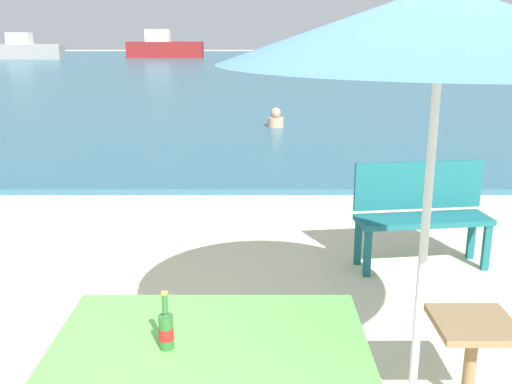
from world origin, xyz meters
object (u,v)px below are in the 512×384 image
swimmer_person (278,119)px  patio_umbrella (444,25)px  boat_sailboat (166,47)px  side_table_wood (473,351)px  boat_tanker (28,49)px  picnic_table_green (214,354)px  beer_bottle_amber (168,328)px  bench_teal_center (423,208)px

swimmer_person → patio_umbrella: bearing=-87.4°
patio_umbrella → boat_sailboat: 42.08m
side_table_wood → swimmer_person: bearing=94.7°
swimmer_person → boat_tanker: (-16.43, 29.44, 0.48)m
picnic_table_green → beer_bottle_amber: bearing=-145.0°
boat_sailboat → side_table_wood: bearing=-79.1°
patio_umbrella → side_table_wood: bearing=20.8°
beer_bottle_amber → boat_tanker: (-15.62, 39.64, -0.13)m
patio_umbrella → side_table_wood: 1.80m
bench_teal_center → beer_bottle_amber: bearing=-124.0°
boat_sailboat → boat_tanker: (-9.28, -2.26, -0.08)m
picnic_table_green → bench_teal_center: size_ratio=1.13×
swimmer_person → boat_tanker: bearing=119.2°
patio_umbrella → bench_teal_center: patio_umbrella is taller
side_table_wood → bench_teal_center: bearing=82.5°
picnic_table_green → boat_tanker: (-15.80, 39.51, 0.07)m
picnic_table_green → bench_teal_center: (1.70, 2.65, -0.11)m
side_table_wood → swimmer_person: 9.58m
beer_bottle_amber → bench_teal_center: 3.37m
boat_sailboat → beer_bottle_amber: bearing=-81.4°
picnic_table_green → swimmer_person: size_ratio=3.41×
bench_teal_center → boat_tanker: 40.80m
picnic_table_green → side_table_wood: picnic_table_green is taller
beer_bottle_amber → boat_tanker: bearing=111.5°
patio_umbrella → boat_sailboat: bearing=100.4°
beer_bottle_amber → side_table_wood: size_ratio=0.49×
beer_bottle_amber → boat_sailboat: size_ratio=0.05×
boat_sailboat → boat_tanker: boat_sailboat is taller
beer_bottle_amber → patio_umbrella: (1.24, 0.53, 1.26)m
beer_bottle_amber → side_table_wood: bearing=22.4°
side_table_wood → boat_sailboat: boat_sailboat is taller
bench_teal_center → boat_sailboat: boat_sailboat is taller
beer_bottle_amber → boat_tanker: boat_tanker is taller
picnic_table_green → bench_teal_center: bench_teal_center is taller
patio_umbrella → boat_sailboat: patio_umbrella is taller
picnic_table_green → boat_tanker: boat_tanker is taller
side_table_wood → swimmer_person: size_ratio=1.32×
beer_bottle_amber → boat_sailboat: bearing=98.6°
patio_umbrella → boat_tanker: patio_umbrella is taller
boat_tanker → patio_umbrella: bearing=-66.7°
bench_teal_center → boat_sailboat: size_ratio=0.23×
patio_umbrella → beer_bottle_amber: bearing=-157.1°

